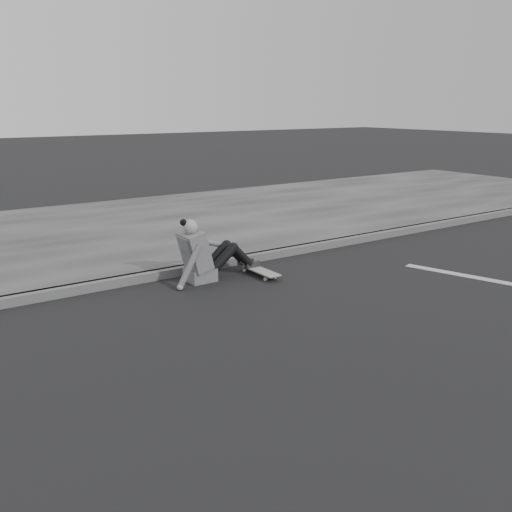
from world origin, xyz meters
The scene contains 5 objects.
ground centered at (0.00, 0.00, 0.00)m, with size 80.00×80.00×0.00m, color black.
curb centered at (0.00, 2.58, 0.06)m, with size 24.00×0.16×0.12m, color #525252.
sidewalk centered at (0.00, 5.60, 0.06)m, with size 24.00×6.00×0.12m, color #3B3B3B.
skateboard centered at (-0.05, 1.92, 0.07)m, with size 0.20×0.78×0.09m.
seated_woman centered at (-0.79, 2.17, 0.36)m, with size 1.38×0.46×0.88m.
Camera 1 is at (-4.42, -4.36, 2.32)m, focal length 40.00 mm.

